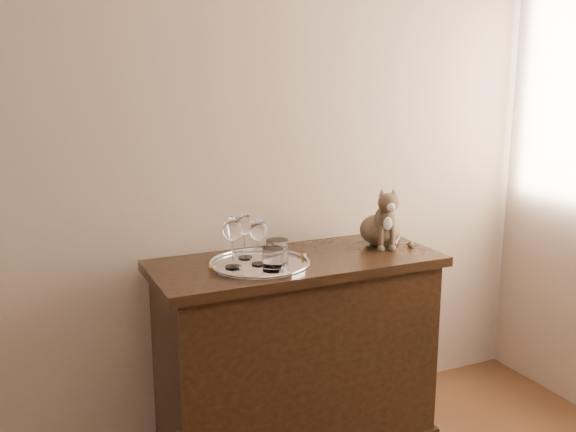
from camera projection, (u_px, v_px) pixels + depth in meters
name	position (u px, v px, depth m)	size (l,w,h in m)	color
wall_back	(128.00, 136.00, 2.56)	(4.00, 0.10, 2.70)	tan
sideboard	(296.00, 355.00, 2.73)	(1.20, 0.50, 0.85)	black
tray	(260.00, 265.00, 2.53)	(0.40, 0.40, 0.01)	silver
wine_glass_b	(245.00, 236.00, 2.60)	(0.07, 0.07, 0.19)	white
wine_glass_c	(233.00, 242.00, 2.47)	(0.08, 0.08, 0.20)	white
wine_glass_d	(259.00, 242.00, 2.51)	(0.07, 0.07, 0.18)	silver
tumbler_a	(277.00, 252.00, 2.52)	(0.09, 0.09, 0.10)	white
tumbler_b	(273.00, 259.00, 2.44)	(0.08, 0.08, 0.09)	silver
cat	(380.00, 215.00, 2.82)	(0.27, 0.25, 0.27)	brown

